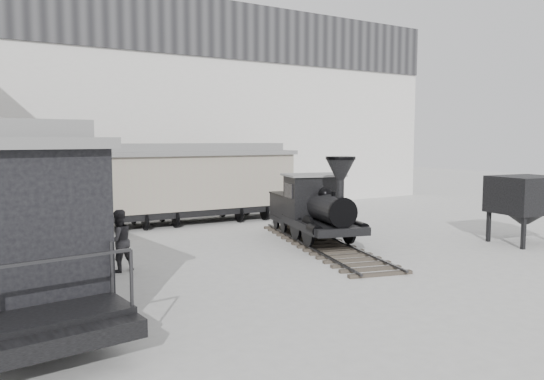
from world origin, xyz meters
TOP-DOWN VIEW (x-y plane):
  - ground at (0.00, 0.00)m, footprint 90.00×90.00m
  - north_wall at (0.00, 14.98)m, footprint 34.00×2.51m
  - locomotive at (1.42, 3.79)m, footprint 4.18×9.08m
  - boxcar at (-0.14, 10.54)m, footprint 8.88×3.10m
  - visitor_a at (-6.05, 4.17)m, footprint 0.80×0.69m
  - visitor_b at (-5.87, 3.40)m, footprint 1.00×0.85m
  - coal_hopper at (7.83, -0.23)m, footprint 2.47×2.12m

SIDE VIEW (x-z plane):
  - ground at x=0.00m, z-range 0.00..0.00m
  - visitor_b at x=-5.87m, z-range 0.00..1.79m
  - visitor_a at x=-6.05m, z-range 0.00..1.85m
  - locomotive at x=1.42m, z-range -0.41..2.73m
  - coal_hopper at x=7.83m, z-range 0.37..2.83m
  - boxcar at x=-0.14m, z-range 0.09..3.68m
  - north_wall at x=0.00m, z-range 0.05..11.05m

